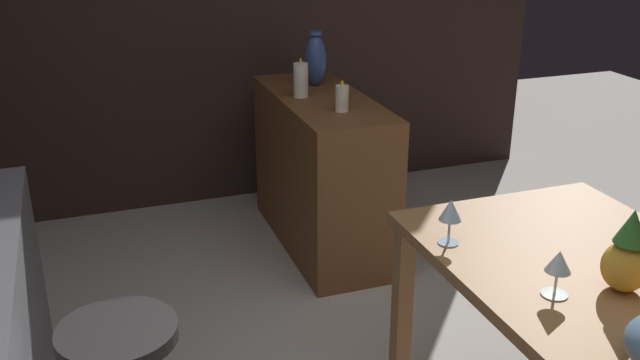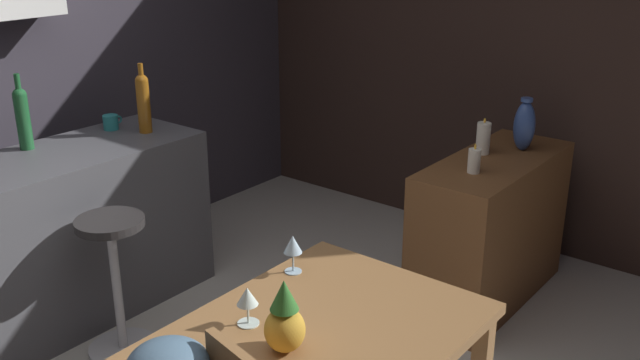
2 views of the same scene
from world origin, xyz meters
The scene contains 8 objects.
dining_table centered at (-0.12, -0.39, 0.64)m, with size 1.19×0.83×0.74m.
sideboard_cabinet centered at (1.71, -0.18, 0.41)m, with size 1.10×0.44×0.82m, color brown.
wine_glass_left centered at (0.19, -0.06, 0.85)m, with size 0.07×0.07×0.15m.
wine_glass_right centered at (-0.18, -0.18, 0.84)m, with size 0.07×0.07×0.14m.
pineapple_centerpiece centered at (-0.22, -0.38, 0.84)m, with size 0.13×0.13×0.25m.
pillar_candle_tall centered at (1.44, -0.18, 0.88)m, with size 0.06×0.06×0.15m.
pillar_candle_short centered at (1.75, -0.07, 0.91)m, with size 0.07×0.07×0.20m.
vase_ceramic_blue centered at (1.94, -0.22, 0.96)m, with size 0.12×0.12×0.29m.
Camera 1 is at (-1.57, 1.00, 1.77)m, focal length 39.73 mm.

